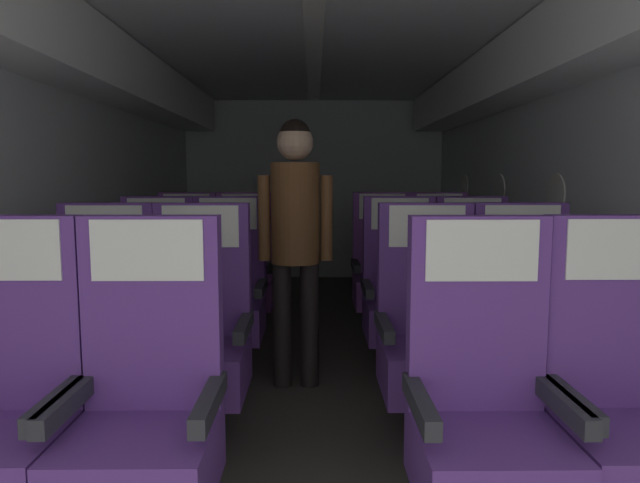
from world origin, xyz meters
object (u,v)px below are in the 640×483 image
(seat_c_right_window, at_px, (401,298))
(seat_d_right_window, at_px, (383,274))
(seat_d_left_aisle, at_px, (245,274))
(flight_attendant, at_px, (295,225))
(seat_c_left_aisle, at_px, (228,298))
(seat_b_left_window, at_px, (103,339))
(seat_d_right_aisle, at_px, (440,273))
(seat_c_left_window, at_px, (155,299))
(seat_c_right_aisle, at_px, (474,298))
(seat_b_right_aisle, at_px, (524,337))
(seat_b_left_aisle, at_px, (200,340))
(seat_a_right_window, at_px, (485,419))
(seat_a_left_window, at_px, (0,418))
(seat_d_left_window, at_px, (186,274))
(seat_a_left_aisle, at_px, (145,418))
(seat_b_right_window, at_px, (428,339))
(seat_a_right_aisle, at_px, (627,416))

(seat_c_right_window, height_order, seat_d_right_window, same)
(seat_d_left_aisle, bearing_deg, flight_attendant, -69.13)
(seat_c_left_aisle, relative_size, seat_c_right_window, 1.00)
(seat_b_left_window, bearing_deg, seat_d_right_aisle, 42.10)
(flight_attendant, bearing_deg, seat_c_left_window, -24.22)
(seat_d_left_aisle, bearing_deg, seat_c_right_aisle, -29.85)
(seat_c_left_aisle, bearing_deg, seat_d_right_window, 38.70)
(seat_b_right_aisle, relative_size, seat_c_left_aisle, 1.00)
(seat_b_left_aisle, bearing_deg, seat_d_left_aisle, 90.20)
(seat_b_left_window, distance_m, seat_b_right_aisle, 2.01)
(seat_b_left_aisle, bearing_deg, seat_a_right_window, -39.63)
(seat_d_right_aisle, relative_size, seat_d_right_window, 1.00)
(seat_a_right_window, bearing_deg, seat_a_left_window, 178.99)
(seat_d_left_window, distance_m, seat_d_right_aisle, 2.01)
(seat_c_left_aisle, bearing_deg, seat_b_left_window, -116.37)
(seat_a_right_window, bearing_deg, seat_b_left_window, 149.51)
(seat_a_left_aisle, relative_size, seat_c_left_aisle, 1.00)
(seat_b_right_window, bearing_deg, seat_c_right_window, 89.62)
(seat_a_right_aisle, bearing_deg, seat_b_right_window, 118.02)
(seat_a_left_window, distance_m, seat_d_right_window, 3.09)
(seat_a_left_window, distance_m, seat_c_left_window, 1.78)
(seat_b_left_aisle, xyz_separation_m, seat_c_left_aisle, (-0.01, 0.93, 0.00))
(seat_b_right_aisle, xyz_separation_m, seat_d_right_aisle, (-0.01, 1.80, 0.00))
(seat_d_left_aisle, height_order, flight_attendant, flight_attendant)
(seat_a_left_window, relative_size, seat_d_left_aisle, 1.00)
(seat_a_right_window, distance_m, seat_b_left_window, 1.80)
(seat_d_right_window, bearing_deg, seat_c_right_window, -89.51)
(seat_b_left_aisle, distance_m, seat_c_right_aisle, 1.80)
(flight_attendant, bearing_deg, seat_d_left_aisle, -77.01)
(seat_c_left_aisle, distance_m, seat_d_left_window, 0.99)
(seat_d_left_window, bearing_deg, flight_attendant, -52.03)
(seat_a_right_window, height_order, seat_b_left_aisle, same)
(seat_b_left_window, distance_m, seat_d_right_aisle, 2.70)
(seat_b_left_window, distance_m, seat_c_left_window, 0.90)
(seat_a_left_window, distance_m, seat_b_left_window, 0.88)
(seat_c_right_aisle, relative_size, seat_d_right_aisle, 1.00)
(seat_a_right_window, bearing_deg, seat_b_right_aisle, 63.17)
(seat_b_left_window, relative_size, flight_attendant, 0.71)
(seat_a_right_aisle, distance_m, seat_b_left_window, 2.20)
(seat_d_right_window, xyz_separation_m, flight_attendant, (-0.65, -1.16, 0.49))
(seat_d_right_aisle, bearing_deg, seat_a_left_window, -126.67)
(seat_d_left_aisle, distance_m, flight_attendant, 1.33)
(seat_c_left_window, bearing_deg, seat_d_left_window, 90.51)
(seat_a_right_window, xyz_separation_m, flight_attendant, (-0.65, 1.54, 0.49))
(seat_a_left_aisle, xyz_separation_m, seat_b_right_aisle, (1.55, 0.90, 0.00))
(seat_a_left_window, xyz_separation_m, seat_c_left_aisle, (0.46, 1.80, 0.00))
(seat_a_left_window, bearing_deg, seat_b_left_window, 89.91)
(seat_a_right_window, height_order, seat_c_right_aisle, same)
(seat_b_left_aisle, distance_m, seat_c_right_window, 1.42)
(seat_a_right_window, bearing_deg, seat_c_left_aisle, 120.90)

